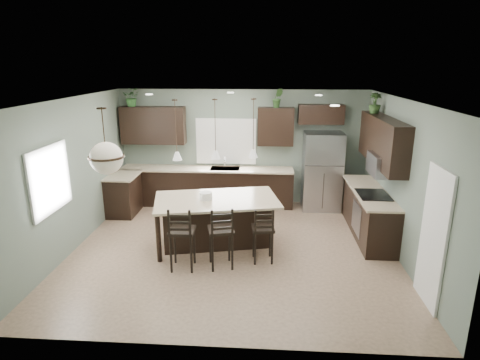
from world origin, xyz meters
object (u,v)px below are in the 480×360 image
bar_stool_left (182,238)px  plant_back_left (132,97)px  kitchen_island (217,221)px  serving_dish (206,196)px  refrigerator (322,171)px  bar_stool_center (221,237)px  bar_stool_right (263,234)px

bar_stool_left → plant_back_left: bearing=117.0°
kitchen_island → serving_dish: (-0.20, -0.04, 0.53)m
plant_back_left → bar_stool_left: bearing=-61.5°
refrigerator → plant_back_left: size_ratio=4.21×
serving_dish → plant_back_left: 3.56m
bar_stool_center → kitchen_island: bearing=87.2°
refrigerator → bar_stool_right: bearing=-115.9°
refrigerator → bar_stool_center: refrigerator is taller
bar_stool_left → bar_stool_center: bearing=7.7°
kitchen_island → plant_back_left: 3.91m
plant_back_left → serving_dish: bearing=-48.8°
kitchen_island → bar_stool_left: (-0.46, -1.01, 0.11)m
bar_stool_left → bar_stool_center: bar_stool_left is taller
refrigerator → bar_stool_left: size_ratio=1.63×
serving_dish → bar_stool_left: size_ratio=0.21×
refrigerator → bar_stool_left: (-2.72, -3.17, -0.36)m
bar_stool_center → serving_dish: bearing=99.5°
serving_dish → bar_stool_center: (0.38, -0.86, -0.43)m
kitchen_island → bar_stool_right: bearing=-48.2°
bar_stool_left → plant_back_left: size_ratio=2.59×
refrigerator → kitchen_island: size_ratio=0.80×
kitchen_island → bar_stool_center: bearing=-90.8°
serving_dish → bar_stool_left: (-0.27, -0.97, -0.43)m
kitchen_island → bar_stool_center: (0.18, -0.90, 0.10)m
kitchen_island → bar_stool_left: bearing=-126.7°
serving_dish → bar_stool_center: 1.04m
serving_dish → plant_back_left: (-2.08, 2.38, 1.62)m
refrigerator → plant_back_left: plant_back_left is taller
refrigerator → kitchen_island: bearing=-136.2°
plant_back_left → refrigerator: bearing=-2.2°
serving_dish → bar_stool_right: (1.09, -0.61, -0.48)m
refrigerator → plant_back_left: 4.85m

